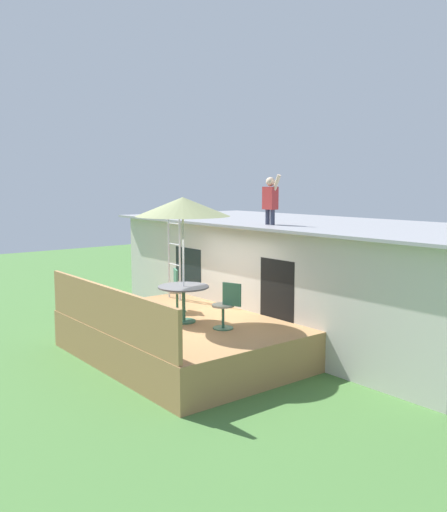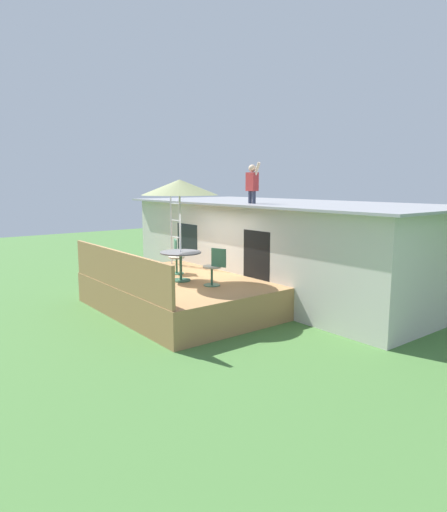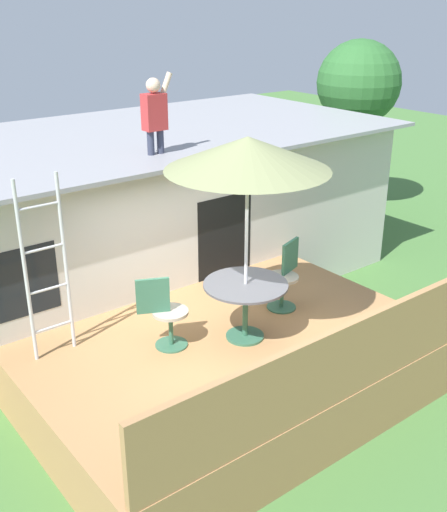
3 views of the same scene
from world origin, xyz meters
The scene contains 10 objects.
ground_plane centered at (0.00, 0.00, 0.00)m, with size 40.00×40.00×0.00m, color #477538.
house centered at (0.00, 3.60, 1.35)m, with size 10.50×4.50×2.70m.
deck centered at (0.00, 0.00, 0.40)m, with size 5.00×3.50×0.80m, color #A87A4C.
deck_railing centered at (0.00, -1.70, 1.25)m, with size 4.90×0.08×0.90m, color #A87A4C.
patio_table centered at (0.16, -0.07, 1.39)m, with size 1.04×1.04×0.74m.
patio_umbrella centered at (0.16, -0.07, 3.15)m, with size 1.90×1.90×2.54m.
step_ladder centered at (-1.87, 1.05, 1.90)m, with size 0.52×0.04×2.20m.
person_figure centered at (0.35, 2.15, 3.31)m, with size 0.47×0.20×1.11m.
patio_chair_left centered at (-0.74, 0.36, 1.26)m, with size 0.59×0.44×0.92m.
patio_chair_right centered at (1.14, 0.26, 1.26)m, with size 0.61×0.44×0.92m.
Camera 1 is at (9.31, -6.31, 3.60)m, focal length 38.86 mm.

